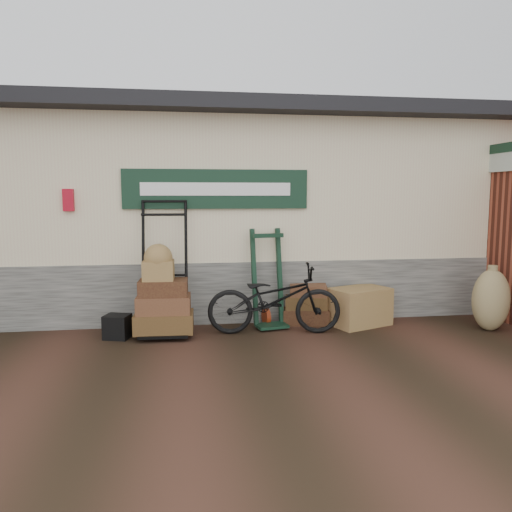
{
  "coord_description": "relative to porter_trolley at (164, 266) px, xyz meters",
  "views": [
    {
      "loc": [
        -0.78,
        -6.1,
        1.87
      ],
      "look_at": [
        0.25,
        0.9,
        1.0
      ],
      "focal_mm": 35.0,
      "sensor_mm": 36.0,
      "label": 1
    }
  ],
  "objects": [
    {
      "name": "bicycle",
      "position": [
        1.46,
        -0.23,
        -0.4
      ],
      "size": [
        0.82,
        1.86,
        1.05
      ],
      "primitive_type": "imported",
      "rotation": [
        0.0,
        0.0,
        1.46
      ],
      "color": "black",
      "rests_on": "ground"
    },
    {
      "name": "suitcase_stack",
      "position": [
        2.02,
        0.23,
        -0.63
      ],
      "size": [
        0.73,
        0.54,
        0.58
      ],
      "primitive_type": null,
      "rotation": [
        0.0,
        0.0,
        -0.2
      ],
      "color": "#371A11",
      "rests_on": "ground"
    },
    {
      "name": "porter_trolley",
      "position": [
        0.0,
        0.0,
        0.0
      ],
      "size": [
        0.95,
        0.73,
        1.84
      ],
      "primitive_type": null,
      "rotation": [
        0.0,
        0.0,
        -0.05
      ],
      "color": "black",
      "rests_on": "ground"
    },
    {
      "name": "green_barrow",
      "position": [
        1.44,
        0.13,
        -0.22
      ],
      "size": [
        0.57,
        0.51,
        1.39
      ],
      "primitive_type": null,
      "rotation": [
        0.0,
        0.0,
        0.19
      ],
      "color": "black",
      "rests_on": "ground"
    },
    {
      "name": "station_building",
      "position": [
        1.03,
        2.12,
        0.69
      ],
      "size": [
        14.4,
        4.1,
        3.2
      ],
      "color": "#4C4C47",
      "rests_on": "ground"
    },
    {
      "name": "ground",
      "position": [
        1.03,
        -0.62,
        -0.92
      ],
      "size": [
        80.0,
        80.0,
        0.0
      ],
      "primitive_type": "plane",
      "color": "black",
      "rests_on": "ground"
    },
    {
      "name": "black_trunk",
      "position": [
        -0.62,
        -0.16,
        -0.76
      ],
      "size": [
        0.38,
        0.35,
        0.31
      ],
      "primitive_type": "cube",
      "rotation": [
        0.0,
        0.0,
        -0.3
      ],
      "color": "black",
      "rests_on": "ground"
    },
    {
      "name": "burlap_sack_left",
      "position": [
        4.44,
        -0.52,
        -0.49
      ],
      "size": [
        0.61,
        0.55,
        0.86
      ],
      "primitive_type": "ellipsoid",
      "rotation": [
        0.0,
        0.0,
        0.2
      ],
      "color": "olive",
      "rests_on": "ground"
    },
    {
      "name": "wicker_hamper",
      "position": [
        2.76,
        0.03,
        -0.65
      ],
      "size": [
        0.96,
        0.8,
        0.54
      ],
      "primitive_type": "cube",
      "rotation": [
        0.0,
        0.0,
        0.38
      ],
      "color": "olive",
      "rests_on": "ground"
    }
  ]
}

